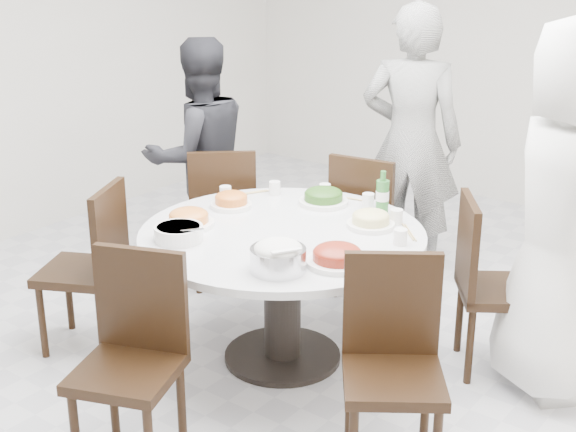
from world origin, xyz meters
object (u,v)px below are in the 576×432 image
Objects in this scene: chair_ne at (501,287)px; diner_right at (565,212)px; chair_s at (126,368)px; beverage_bottle at (382,193)px; chair_sw at (80,268)px; soup_bowl at (179,233)px; chair_n at (372,224)px; chair_se at (393,374)px; diner_left at (199,157)px; rice_bowl at (278,260)px; dining_table at (282,296)px; diner_middle at (411,143)px; chair_nw at (223,215)px.

diner_right is (0.28, 0.02, 0.47)m from chair_ne.
beverage_bottle reaches higher than chair_s.
chair_sw reaches higher than soup_bowl.
soup_bowl is 1.15m from beverage_bottle.
beverage_bottle reaches higher than chair_ne.
chair_s is (0.11, -2.15, 0.00)m from chair_n.
chair_se is 2.50m from diner_left.
chair_n is at bearing 29.77° from diner_right.
chair_n is at bearing 131.94° from diner_left.
chair_ne is at bearing 54.47° from chair_se.
chair_n is 1.00× the size of chair_sw.
diner_right is 1.18× the size of diner_left.
diner_left is (-2.19, 0.05, 0.32)m from chair_ne.
diner_right reaches higher than chair_s.
rice_bowl is (1.53, -1.09, 0.01)m from diner_left.
chair_sw and chair_se have the same top height.
dining_table is 1.57m from diner_middle.
diner_right reaches higher than rice_bowl.
chair_nw is 1.00× the size of chair_se.
chair_nw is at bearing 148.42° from dining_table.
diner_left reaches higher than chair_nw.
chair_se is 2.25m from diner_middle.
diner_left is 6.11× the size of rice_bowl.
dining_table is 1.15m from chair_ne.
chair_ne is 1.91m from chair_nw.
dining_table is at bearing 73.33° from diner_right.
dining_table is 1.46m from diner_left.
diner_right is at bearing -121.21° from chair_ne.
diner_right is at bearing 138.95° from chair_nw.
chair_s is 0.83m from rice_bowl.
rice_bowl is at bearing 79.35° from diner_left.
chair_nw is at bearing 115.29° from chair_se.
soup_bowl is at bearing 95.71° from chair_s.
chair_sw is 0.60× the size of diner_left.
chair_n is (-1.04, 0.40, 0.00)m from chair_ne.
chair_n is (-0.08, 1.03, 0.10)m from dining_table.
chair_nw is 1.28m from beverage_bottle.
chair_sw is (-0.98, -0.56, 0.10)m from dining_table.
chair_s is 2.19m from diner_right.
diner_right is 0.98m from beverage_bottle.
chair_ne is at bearing 6.35° from beverage_bottle.
chair_sw is 0.52× the size of diner_middle.
chair_sw is 3.65× the size of rice_bowl.
chair_sw is 3.83× the size of soup_bowl.
diner_middle is (0.01, 0.44, 0.44)m from chair_n.
beverage_bottle is (1.50, -0.13, 0.08)m from diner_left.
chair_se is (1.04, -1.51, 0.00)m from chair_n.
dining_table is 1.51m from diner_right.
chair_n is 0.62m from diner_middle.
chair_s reaches higher than soup_bowl.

